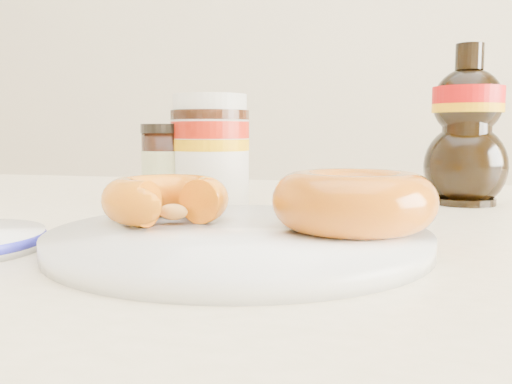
% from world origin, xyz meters
% --- Properties ---
extents(dining_table, '(1.40, 0.90, 0.75)m').
position_xyz_m(dining_table, '(0.00, 0.10, 0.67)').
color(dining_table, beige).
rests_on(dining_table, ground).
extents(plate, '(0.27, 0.27, 0.01)m').
position_xyz_m(plate, '(0.02, 0.01, 0.76)').
color(plate, white).
rests_on(plate, dining_table).
extents(donut_bitten, '(0.12, 0.12, 0.03)m').
position_xyz_m(donut_bitten, '(-0.04, 0.03, 0.78)').
color(donut_bitten, orange).
rests_on(donut_bitten, plate).
extents(donut_whole, '(0.14, 0.14, 0.04)m').
position_xyz_m(donut_whole, '(0.10, 0.03, 0.78)').
color(donut_whole, '#A85F0A').
rests_on(donut_whole, plate).
extents(nutella_jar, '(0.09, 0.09, 0.12)m').
position_xyz_m(nutella_jar, '(-0.07, 0.22, 0.82)').
color(nutella_jar, white).
rests_on(nutella_jar, dining_table).
extents(syrup_bottle, '(0.11, 0.10, 0.18)m').
position_xyz_m(syrup_bottle, '(0.20, 0.30, 0.84)').
color(syrup_bottle, black).
rests_on(syrup_bottle, dining_table).
extents(dark_jar, '(0.06, 0.06, 0.09)m').
position_xyz_m(dark_jar, '(-0.12, 0.21, 0.79)').
color(dark_jar, black).
rests_on(dark_jar, dining_table).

